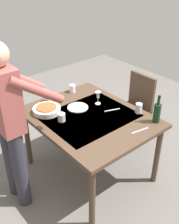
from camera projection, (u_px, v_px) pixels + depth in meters
ground_plane at (90, 171)px, 3.27m from camera, size 6.00×6.00×0.00m
dining_table at (90, 122)px, 2.92m from camera, size 1.32×1.07×0.77m
chair_near at (136, 104)px, 3.60m from camera, size 0.40×0.40×0.91m
person_server at (9, 120)px, 2.46m from camera, size 0.42×0.61×1.69m
wine_bottle at (157, 112)px, 2.73m from camera, size 0.07×0.07×0.30m
wine_glass_left at (98, 96)px, 3.05m from camera, size 0.07×0.07×0.15m
water_cup_near_left at (62, 117)px, 2.78m from camera, size 0.08×0.08×0.09m
water_cup_near_right at (49, 97)px, 3.13m from camera, size 0.07×0.07×0.11m
water_cup_far_left at (72, 89)px, 3.34m from camera, size 0.08×0.08×0.10m
water_cup_far_right at (139, 108)px, 2.91m from camera, size 0.07×0.07×0.11m
serving_bowl_pasta at (47, 110)px, 2.93m from camera, size 0.30×0.30×0.07m
dinner_plate_near at (78, 107)px, 3.02m from camera, size 0.23×0.23×0.01m
table_knife at (140, 130)px, 2.64m from camera, size 0.05×0.20×0.00m
table_fork at (112, 110)px, 2.98m from camera, size 0.08×0.17×0.00m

